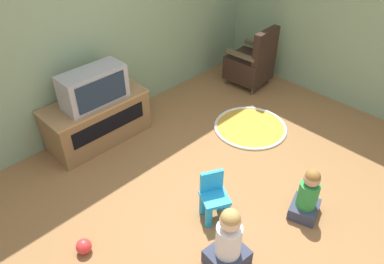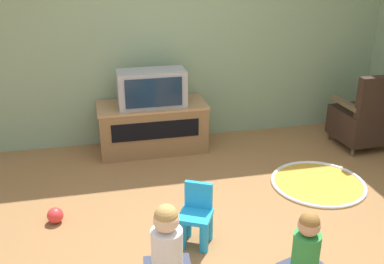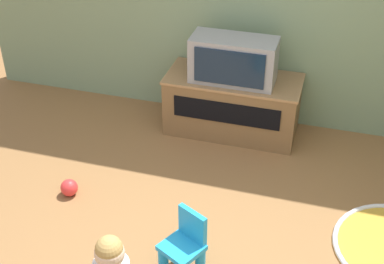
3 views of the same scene
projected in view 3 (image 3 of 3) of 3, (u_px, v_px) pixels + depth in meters
name	position (u px, v px, depth m)	size (l,w,h in m)	color
tv_cabinet	(233.00, 103.00, 4.99)	(1.24, 0.56, 0.56)	brown
television	(233.00, 60.00, 4.69)	(0.75, 0.34, 0.41)	#939399
yellow_kid_chair	(184.00, 251.00, 3.54)	(0.33, 0.33, 0.51)	#1E99DB
toy_ball	(69.00, 188.00, 4.32)	(0.14, 0.14, 0.14)	red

